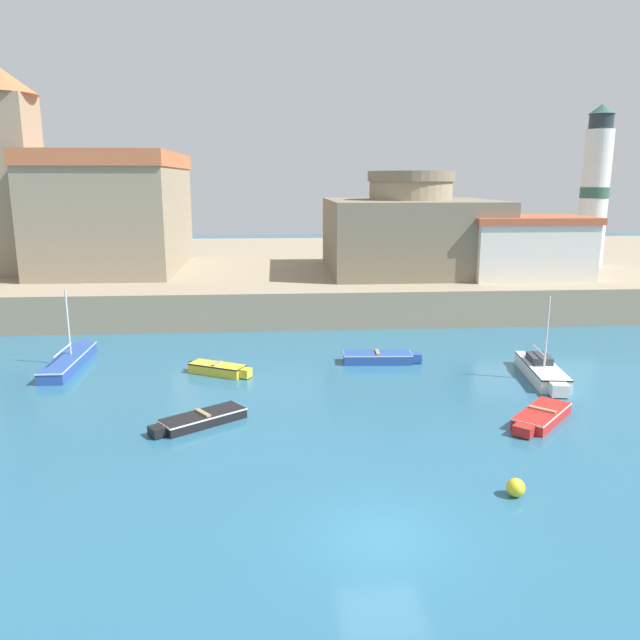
{
  "coord_description": "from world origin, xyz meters",
  "views": [
    {
      "loc": [
        -2.92,
        -15.6,
        9.84
      ],
      "look_at": [
        -0.4,
        19.08,
        2.0
      ],
      "focal_mm": 35.0,
      "sensor_mm": 36.0,
      "label": 1
    }
  ],
  "objects": [
    {
      "name": "quay_seawall",
      "position": [
        0.0,
        44.7,
        1.27
      ],
      "size": [
        120.0,
        40.0,
        2.53
      ],
      "primitive_type": "cube",
      "color": "gray",
      "rests_on": "ground"
    },
    {
      "name": "dinghy_blue_5",
      "position": [
        2.74,
        17.03,
        0.31
      ],
      "size": [
        4.31,
        1.45,
        0.64
      ],
      "color": "#284C9E",
      "rests_on": "ground"
    },
    {
      "name": "ground_plane",
      "position": [
        0.0,
        0.0,
        0.0
      ],
      "size": [
        200.0,
        200.0,
        0.0
      ],
      "primitive_type": "plane",
      "color": "#28607F"
    },
    {
      "name": "mooring_buoy",
      "position": [
        4.6,
        2.03,
        0.3
      ],
      "size": [
        0.6,
        0.6,
        0.6
      ],
      "primitive_type": "sphere",
      "color": "yellow",
      "rests_on": "ground"
    },
    {
      "name": "church",
      "position": [
        -17.18,
        37.25,
        7.86
      ],
      "size": [
        15.3,
        15.74,
        15.57
      ],
      "color": "gray",
      "rests_on": "quay_seawall"
    },
    {
      "name": "sailboat_blue_4",
      "position": [
        -14.04,
        17.48,
        0.35
      ],
      "size": [
        1.36,
        6.77,
        4.15
      ],
      "color": "#284C9E",
      "rests_on": "ground"
    },
    {
      "name": "harbor_shed_mid_row",
      "position": [
        16.0,
        30.33,
        4.88
      ],
      "size": [
        9.26,
        5.94,
        4.65
      ],
      "color": "silver",
      "rests_on": "quay_seawall"
    },
    {
      "name": "fortress",
      "position": [
        8.0,
        34.6,
        5.7
      ],
      "size": [
        13.08,
        13.08,
        7.98
      ],
      "color": "#796C57",
      "rests_on": "quay_seawall"
    },
    {
      "name": "dinghy_red_2",
      "position": [
        7.98,
        7.99,
        0.27
      ],
      "size": [
        3.5,
        3.64,
        0.56
      ],
      "color": "red",
      "rests_on": "ground"
    },
    {
      "name": "sailboat_white_0",
      "position": [
        10.49,
        13.7,
        0.43
      ],
      "size": [
        2.14,
        5.89,
        4.29
      ],
      "color": "white",
      "rests_on": "ground"
    },
    {
      "name": "dinghy_black_1",
      "position": [
        -6.07,
        8.77,
        0.24
      ],
      "size": [
        3.86,
        3.14,
        0.52
      ],
      "color": "black",
      "rests_on": "ground"
    },
    {
      "name": "dinghy_yellow_3",
      "position": [
        -5.91,
        15.56,
        0.29
      ],
      "size": [
        3.38,
        2.28,
        0.61
      ],
      "color": "yellow",
      "rests_on": "ground"
    },
    {
      "name": "lighthouse",
      "position": [
        24.0,
        36.04,
        9.02
      ],
      "size": [
        2.33,
        2.33,
        13.35
      ],
      "color": "silver",
      "rests_on": "quay_seawall"
    }
  ]
}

